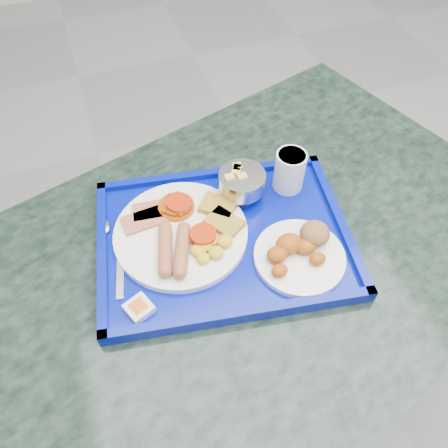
% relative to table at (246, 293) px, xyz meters
% --- Properties ---
extents(floor, '(6.00, 6.00, 0.00)m').
position_rel_table_xyz_m(floor, '(0.40, -0.15, -0.53)').
color(floor, gray).
rests_on(floor, ground).
extents(table, '(1.31, 1.06, 0.71)m').
position_rel_table_xyz_m(table, '(0.00, 0.00, 0.00)').
color(table, slate).
rests_on(table, floor).
extents(tray, '(0.53, 0.42, 0.03)m').
position_rel_table_xyz_m(tray, '(-0.04, 0.03, 0.19)').
color(tray, '#03129A').
rests_on(tray, table).
extents(main_plate, '(0.26, 0.26, 0.04)m').
position_rel_table_xyz_m(main_plate, '(-0.11, 0.06, 0.21)').
color(main_plate, white).
rests_on(main_plate, tray).
extents(bread_plate, '(0.17, 0.17, 0.06)m').
position_rel_table_xyz_m(bread_plate, '(0.07, -0.06, 0.22)').
color(bread_plate, white).
rests_on(bread_plate, tray).
extents(fruit_bowl, '(0.09, 0.09, 0.07)m').
position_rel_table_xyz_m(fruit_bowl, '(0.02, 0.12, 0.24)').
color(fruit_bowl, '#A9AAAC').
rests_on(fruit_bowl, tray).
extents(juice_cup, '(0.06, 0.06, 0.09)m').
position_rel_table_xyz_m(juice_cup, '(0.13, 0.11, 0.24)').
color(juice_cup, white).
rests_on(juice_cup, tray).
extents(spoon, '(0.06, 0.16, 0.01)m').
position_rel_table_xyz_m(spoon, '(-0.25, 0.11, 0.20)').
color(spoon, '#A9AAAC').
rests_on(spoon, tray).
extents(knife, '(0.05, 0.18, 0.00)m').
position_rel_table_xyz_m(knife, '(-0.24, 0.05, 0.20)').
color(knife, '#A9AAAC').
rests_on(knife, tray).
extents(jam_packet, '(0.05, 0.05, 0.02)m').
position_rel_table_xyz_m(jam_packet, '(-0.23, -0.07, 0.21)').
color(jam_packet, white).
rests_on(jam_packet, tray).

